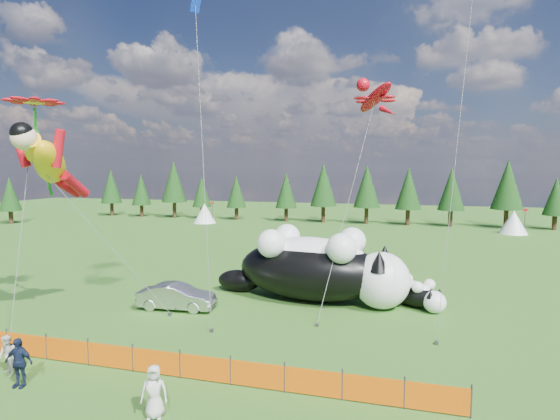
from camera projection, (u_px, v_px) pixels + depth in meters
The scene contains 14 objects.
ground at pixel (193, 344), 19.35m from camera, with size 160.00×160.00×0.00m, color #163C0B.
safety_fence at pixel (156, 362), 16.42m from camera, with size 22.06×0.06×1.10m.
tree_line at pixel (335, 195), 62.20m from camera, with size 90.00×4.00×8.00m, color black, non-canonical shape.
festival_tents at pixel (417, 219), 54.78m from camera, with size 50.00×3.20×2.80m, color white, non-canonical shape.
cat_large at pixel (319, 267), 25.50m from camera, with size 11.84×5.18×4.28m.
cat_small at pixel (414, 293), 24.59m from camera, with size 3.68×3.52×1.64m.
car at pixel (177, 297), 24.10m from camera, with size 1.49×4.27×1.41m, color #BCBCC1.
spectator_b at pixel (7, 356), 16.33m from camera, with size 0.75×0.44×1.55m, color beige.
spectator_c at pixel (19, 362), 15.49m from camera, with size 1.04×0.53×1.78m, color #131C35.
spectator_e at pixel (154, 392), 13.54m from camera, with size 0.83×0.54×1.69m, color beige.
superhero_kite at pixel (50, 163), 20.85m from camera, with size 7.64×5.95×10.81m.
gecko_kite at pixel (375, 98), 30.20m from camera, with size 5.56×14.17×16.67m.
flower_kite at pixel (34, 105), 21.93m from camera, with size 4.07×6.18×11.99m.
diamond_kite_a at pixel (196, 19), 24.76m from camera, with size 3.55×5.79×18.23m.
Camera 1 is at (8.65, -17.03, 7.75)m, focal length 28.00 mm.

